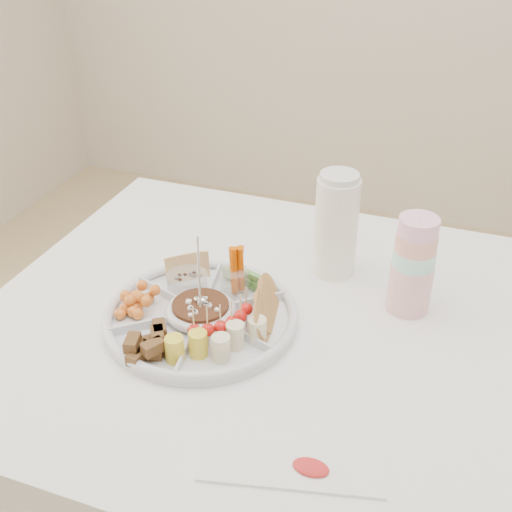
% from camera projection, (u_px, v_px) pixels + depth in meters
% --- Properties ---
extents(dining_table, '(1.52, 1.02, 0.76)m').
position_uv_depth(dining_table, '(343.00, 469.00, 1.44)').
color(dining_table, white).
rests_on(dining_table, floor).
extents(party_tray, '(0.49, 0.49, 0.04)m').
position_uv_depth(party_tray, '(201.00, 313.00, 1.27)').
color(party_tray, silver).
rests_on(party_tray, dining_table).
extents(bean_dip, '(0.14, 0.14, 0.04)m').
position_uv_depth(bean_dip, '(201.00, 310.00, 1.27)').
color(bean_dip, '#3A1F0A').
rests_on(bean_dip, party_tray).
extents(tortillas, '(0.14, 0.14, 0.07)m').
position_uv_depth(tortillas, '(266.00, 311.00, 1.24)').
color(tortillas, '#B0853F').
rests_on(tortillas, party_tray).
extents(carrot_cucumber, '(0.15, 0.15, 0.11)m').
position_uv_depth(carrot_cucumber, '(244.00, 269.00, 1.33)').
color(carrot_cucumber, '#DF5600').
rests_on(carrot_cucumber, party_tray).
extents(pita_raisins, '(0.15, 0.15, 0.06)m').
position_uv_depth(pita_raisins, '(184.00, 271.00, 1.36)').
color(pita_raisins, tan).
rests_on(pita_raisins, party_tray).
extents(cherries, '(0.13, 0.13, 0.04)m').
position_uv_depth(cherries, '(138.00, 301.00, 1.28)').
color(cherries, orange).
rests_on(cherries, party_tray).
extents(granola_chunks, '(0.14, 0.14, 0.05)m').
position_uv_depth(granola_chunks, '(151.00, 340.00, 1.18)').
color(granola_chunks, brown).
rests_on(granola_chunks, party_tray).
extents(banana_tomato, '(0.14, 0.14, 0.09)m').
position_uv_depth(banana_tomato, '(220.00, 338.00, 1.15)').
color(banana_tomato, '#FFE694').
rests_on(banana_tomato, party_tray).
extents(cup_stack, '(0.11, 0.11, 0.24)m').
position_uv_depth(cup_stack, '(414.00, 258.00, 1.26)').
color(cup_stack, silver).
rests_on(cup_stack, dining_table).
extents(thermos, '(0.12, 0.12, 0.24)m').
position_uv_depth(thermos, '(336.00, 224.00, 1.38)').
color(thermos, white).
rests_on(thermos, dining_table).
extents(placemat, '(0.30, 0.16, 0.01)m').
position_uv_depth(placemat, '(292.00, 465.00, 0.98)').
color(placemat, white).
rests_on(placemat, dining_table).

